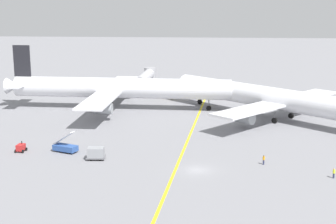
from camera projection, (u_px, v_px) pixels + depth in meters
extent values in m
plane|color=gray|center=(198.00, 170.00, 80.56)|extent=(600.00, 600.00, 0.00)
cube|color=yellow|center=(183.00, 151.00, 90.51)|extent=(9.27, 119.72, 0.01)
cylinder|color=silver|center=(122.00, 88.00, 125.18)|extent=(55.72, 6.45, 5.12)
cone|color=silver|center=(236.00, 90.00, 122.21)|extent=(2.91, 4.78, 4.71)
cone|color=silver|center=(13.00, 86.00, 128.13)|extent=(3.70, 4.18, 4.10)
cube|color=silver|center=(111.00, 91.00, 125.63)|extent=(7.51, 46.76, 0.44)
cube|color=silver|center=(22.00, 84.00, 127.76)|extent=(3.51, 13.07, 0.28)
cube|color=black|center=(22.00, 61.00, 126.38)|extent=(4.41, 0.47, 8.07)
cylinder|color=#999EA3|center=(103.00, 108.00, 113.27)|extent=(4.26, 2.70, 2.60)
cylinder|color=#999EA3|center=(125.00, 89.00, 138.59)|extent=(4.26, 2.70, 2.60)
cylinder|color=slate|center=(110.00, 99.00, 129.65)|extent=(0.28, 0.28, 2.50)
cylinder|color=black|center=(111.00, 103.00, 129.92)|extent=(1.31, 0.58, 1.30)
cylinder|color=slate|center=(105.00, 104.00, 123.05)|extent=(0.28, 0.28, 2.50)
cylinder|color=black|center=(105.00, 109.00, 123.33)|extent=(1.31, 0.58, 1.30)
cylinder|color=slate|center=(209.00, 103.00, 123.69)|extent=(0.28, 0.28, 2.50)
cylinder|color=black|center=(209.00, 108.00, 123.96)|extent=(1.31, 0.58, 1.30)
cylinder|color=silver|center=(270.00, 98.00, 115.18)|extent=(45.12, 40.71, 5.02)
cone|color=silver|center=(182.00, 83.00, 135.63)|extent=(5.16, 5.31, 4.62)
cube|color=silver|center=(280.00, 102.00, 113.38)|extent=(33.02, 36.16, 0.44)
cylinder|color=#999EA3|center=(303.00, 102.00, 122.55)|extent=(4.87, 4.73, 2.60)
cylinder|color=#999EA3|center=(245.00, 118.00, 106.42)|extent=(4.87, 4.73, 2.60)
cylinder|color=slate|center=(275.00, 116.00, 110.94)|extent=(0.28, 0.28, 2.06)
cylinder|color=black|center=(275.00, 121.00, 111.17)|extent=(1.34, 1.27, 1.30)
cylinder|color=slate|center=(291.00, 112.00, 115.54)|extent=(0.28, 0.28, 2.06)
cylinder|color=black|center=(291.00, 116.00, 115.77)|extent=(1.34, 1.27, 1.30)
cylinder|color=slate|center=(200.00, 98.00, 131.59)|extent=(0.28, 0.28, 2.06)
cylinder|color=black|center=(200.00, 102.00, 131.82)|extent=(1.34, 1.27, 1.30)
cube|color=gold|center=(167.00, 94.00, 140.33)|extent=(5.76, 5.27, 1.10)
cube|color=#333D47|center=(164.00, 91.00, 140.85)|extent=(2.79, 2.85, 0.90)
cylinder|color=#4C4C51|center=(178.00, 96.00, 137.60)|extent=(2.68, 2.08, 0.20)
sphere|color=orange|center=(164.00, 88.00, 140.71)|extent=(0.24, 0.24, 0.24)
cylinder|color=black|center=(159.00, 96.00, 140.67)|extent=(0.90, 0.78, 0.90)
cylinder|color=black|center=(165.00, 95.00, 142.65)|extent=(0.90, 0.78, 0.90)
cylinder|color=black|center=(168.00, 98.00, 138.26)|extent=(0.90, 0.78, 0.90)
cylinder|color=black|center=(175.00, 96.00, 140.24)|extent=(0.90, 0.78, 0.90)
cube|color=red|center=(21.00, 147.00, 90.21)|extent=(1.31, 1.87, 1.10)
cylinder|color=black|center=(22.00, 142.00, 90.55)|extent=(0.16, 0.16, 0.50)
cylinder|color=black|center=(23.00, 151.00, 89.51)|extent=(0.24, 0.61, 0.60)
cylinder|color=black|center=(16.00, 151.00, 89.70)|extent=(0.24, 0.61, 0.60)
cylinder|color=black|center=(26.00, 149.00, 90.95)|extent=(0.24, 0.61, 0.60)
cylinder|color=black|center=(19.00, 149.00, 91.15)|extent=(0.24, 0.61, 0.60)
cube|color=#2D5199|center=(65.00, 148.00, 90.04)|extent=(4.92, 3.50, 1.00)
cube|color=silver|center=(64.00, 138.00, 89.75)|extent=(4.40, 2.83, 2.71)
cylinder|color=black|center=(71.00, 150.00, 90.45)|extent=(0.63, 0.40, 0.60)
cylinder|color=black|center=(66.00, 152.00, 89.22)|extent=(0.63, 0.40, 0.60)
cylinder|color=black|center=(65.00, 149.00, 91.09)|extent=(0.63, 0.40, 0.60)
cylinder|color=black|center=(60.00, 151.00, 89.86)|extent=(0.63, 0.40, 0.60)
cube|color=slate|center=(96.00, 157.00, 85.90)|extent=(3.32, 2.38, 0.25)
cube|color=gray|center=(96.00, 152.00, 85.70)|extent=(2.91, 2.16, 1.60)
cylinder|color=black|center=(91.00, 159.00, 85.27)|extent=(0.61, 0.23, 0.60)
cylinder|color=black|center=(92.00, 156.00, 86.63)|extent=(0.61, 0.23, 0.60)
cylinder|color=black|center=(100.00, 159.00, 85.23)|extent=(0.61, 0.23, 0.60)
cylinder|color=black|center=(101.00, 157.00, 86.60)|extent=(0.61, 0.23, 0.60)
cylinder|color=#2D3351|center=(334.00, 176.00, 76.77)|extent=(0.28, 0.28, 0.82)
cylinder|color=#D1E02D|center=(334.00, 171.00, 76.62)|extent=(0.36, 0.36, 0.58)
sphere|color=tan|center=(334.00, 169.00, 76.53)|extent=(0.22, 0.22, 0.22)
cylinder|color=#F24C19|center=(333.00, 170.00, 76.88)|extent=(0.05, 0.05, 0.40)
cylinder|color=#2D3351|center=(264.00, 162.00, 83.20)|extent=(0.28, 0.28, 0.84)
cylinder|color=orange|center=(264.00, 158.00, 83.05)|extent=(0.36, 0.36, 0.59)
sphere|color=brown|center=(264.00, 156.00, 82.96)|extent=(0.23, 0.23, 0.23)
cylinder|color=#B7B7BC|center=(145.00, 77.00, 152.28)|extent=(3.88, 19.44, 3.20)
cylinder|color=#99999E|center=(150.00, 73.00, 161.64)|extent=(3.84, 3.84, 3.52)
cylinder|color=#595960|center=(150.00, 79.00, 161.11)|extent=(0.70, 0.70, 3.97)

